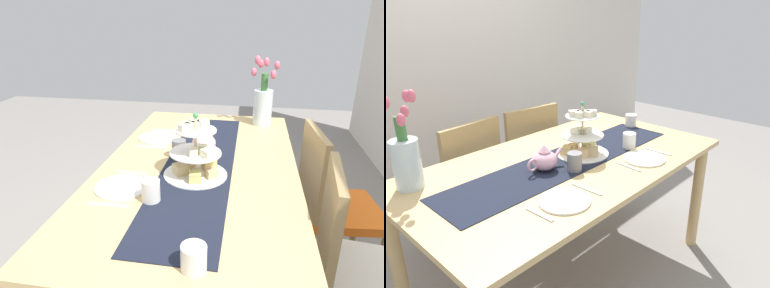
# 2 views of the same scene
# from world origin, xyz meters

# --- Properties ---
(ground_plane) EXTENTS (8.00, 8.00, 0.00)m
(ground_plane) POSITION_xyz_m (0.00, 0.00, 0.00)
(ground_plane) COLOR gray
(dining_table) EXTENTS (1.77, 0.97, 0.77)m
(dining_table) POSITION_xyz_m (0.00, 0.00, 0.67)
(dining_table) COLOR tan
(dining_table) RESTS_ON ground_plane
(chair_left) EXTENTS (0.46, 0.46, 0.91)m
(chair_left) POSITION_xyz_m (-0.23, 0.71, 0.50)
(chair_left) COLOR #9C8254
(chair_left) RESTS_ON ground_plane
(chair_right) EXTENTS (0.47, 0.47, 0.91)m
(chair_right) POSITION_xyz_m (0.28, 0.71, 0.50)
(chair_right) COLOR #9C8254
(chair_right) RESTS_ON ground_plane
(table_runner) EXTENTS (1.49, 0.34, 0.00)m
(table_runner) POSITION_xyz_m (0.00, -0.00, 0.77)
(table_runner) COLOR black
(table_runner) RESTS_ON dining_table
(tiered_cake_stand) EXTENTS (0.30, 0.30, 0.30)m
(tiered_cake_stand) POSITION_xyz_m (0.12, 0.00, 0.86)
(tiered_cake_stand) COLOR beige
(tiered_cake_stand) RESTS_ON table_runner
(teapot) EXTENTS (0.24, 0.13, 0.14)m
(teapot) POSITION_xyz_m (-0.16, 0.00, 0.83)
(teapot) COLOR #E5A8BC
(teapot) RESTS_ON table_runner
(tulip_vase) EXTENTS (0.19, 0.18, 0.46)m
(tulip_vase) POSITION_xyz_m (-0.71, 0.32, 0.92)
(tulip_vase) COLOR silver
(tulip_vase) RESTS_ON dining_table
(cream_jug) EXTENTS (0.08, 0.08, 0.08)m
(cream_jug) POSITION_xyz_m (0.74, 0.10, 0.81)
(cream_jug) COLOR white
(cream_jug) RESTS_ON dining_table
(dinner_plate_left) EXTENTS (0.23, 0.23, 0.01)m
(dinner_plate_left) POSITION_xyz_m (-0.33, -0.30, 0.78)
(dinner_plate_left) COLOR white
(dinner_plate_left) RESTS_ON dining_table
(fork_left) EXTENTS (0.02, 0.15, 0.01)m
(fork_left) POSITION_xyz_m (-0.47, -0.30, 0.77)
(fork_left) COLOR silver
(fork_left) RESTS_ON dining_table
(knife_left) EXTENTS (0.02, 0.17, 0.01)m
(knife_left) POSITION_xyz_m (-0.18, -0.30, 0.77)
(knife_left) COLOR silver
(knife_left) RESTS_ON dining_table
(dinner_plate_right) EXTENTS (0.23, 0.23, 0.01)m
(dinner_plate_right) POSITION_xyz_m (0.30, -0.30, 0.78)
(dinner_plate_right) COLOR white
(dinner_plate_right) RESTS_ON dining_table
(fork_right) EXTENTS (0.02, 0.15, 0.01)m
(fork_right) POSITION_xyz_m (0.15, -0.30, 0.77)
(fork_right) COLOR silver
(fork_right) RESTS_ON dining_table
(knife_right) EXTENTS (0.02, 0.17, 0.01)m
(knife_right) POSITION_xyz_m (0.44, -0.30, 0.77)
(knife_right) COLOR silver
(knife_right) RESTS_ON dining_table
(mug_grey) EXTENTS (0.08, 0.08, 0.09)m
(mug_grey) POSITION_xyz_m (-0.07, -0.12, 0.82)
(mug_grey) COLOR slate
(mug_grey) RESTS_ON table_runner
(mug_white_text) EXTENTS (0.08, 0.08, 0.09)m
(mug_white_text) POSITION_xyz_m (0.38, -0.14, 0.82)
(mug_white_text) COLOR white
(mug_white_text) RESTS_ON dining_table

